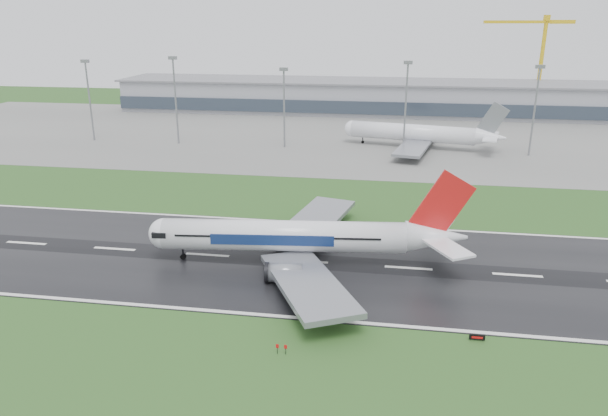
# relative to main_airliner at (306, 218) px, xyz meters

# --- Properties ---
(ground) EXTENTS (520.00, 520.00, 0.00)m
(ground) POSITION_rel_main_airliner_xyz_m (-0.21, 0.18, -9.18)
(ground) COLOR #23491B
(ground) RESTS_ON ground
(runway) EXTENTS (400.00, 45.00, 0.10)m
(runway) POSITION_rel_main_airliner_xyz_m (-0.21, 0.18, -9.13)
(runway) COLOR black
(runway) RESTS_ON ground
(apron) EXTENTS (400.00, 130.00, 0.08)m
(apron) POSITION_rel_main_airliner_xyz_m (-0.21, 125.18, -9.14)
(apron) COLOR slate
(apron) RESTS_ON ground
(terminal) EXTENTS (240.00, 36.00, 15.00)m
(terminal) POSITION_rel_main_airliner_xyz_m (-0.21, 185.18, -1.68)
(terminal) COLOR gray
(terminal) RESTS_ON ground
(main_airliner) EXTENTS (67.30, 64.69, 18.15)m
(main_airliner) POSITION_rel_main_airliner_xyz_m (0.00, 0.00, 0.00)
(main_airliner) COLOR white
(main_airliner) RESTS_ON runway
(parked_airliner) EXTENTS (69.26, 66.09, 17.38)m
(parked_airliner) POSITION_rel_main_airliner_xyz_m (25.02, 106.81, -0.41)
(parked_airliner) COLOR white
(parked_airliner) RESTS_ON apron
(tower_crane) EXTENTS (45.55, 17.07, 46.30)m
(tower_crane) POSITION_rel_main_airliner_xyz_m (86.22, 200.18, 13.98)
(tower_crane) COLOR gold
(tower_crane) RESTS_ON ground
(runway_sign) EXTENTS (2.30, 0.74, 1.04)m
(runway_sign) POSITION_rel_main_airliner_xyz_m (29.38, -23.92, -8.66)
(runway_sign) COLOR black
(runway_sign) RESTS_ON ground
(floodmast_0) EXTENTS (0.64, 0.64, 29.41)m
(floodmast_0) POSITION_rel_main_airliner_xyz_m (-98.95, 100.18, 5.53)
(floodmast_0) COLOR gray
(floodmast_0) RESTS_ON ground
(floodmast_1) EXTENTS (0.64, 0.64, 30.93)m
(floodmast_1) POSITION_rel_main_airliner_xyz_m (-64.56, 100.18, 6.29)
(floodmast_1) COLOR gray
(floodmast_1) RESTS_ON ground
(floodmast_2) EXTENTS (0.64, 0.64, 27.49)m
(floodmast_2) POSITION_rel_main_airliner_xyz_m (-23.60, 100.18, 4.57)
(floodmast_2) COLOR gray
(floodmast_2) RESTS_ON ground
(floodmast_3) EXTENTS (0.64, 0.64, 30.29)m
(floodmast_3) POSITION_rel_main_airliner_xyz_m (19.57, 100.18, 5.97)
(floodmast_3) COLOR gray
(floodmast_3) RESTS_ON ground
(floodmast_4) EXTENTS (0.64, 0.64, 29.46)m
(floodmast_4) POSITION_rel_main_airliner_xyz_m (62.52, 100.18, 5.56)
(floodmast_4) COLOR gray
(floodmast_4) RESTS_ON ground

